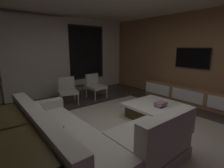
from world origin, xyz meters
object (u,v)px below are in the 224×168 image
at_px(book_stack_on_coffee_table, 160,104).
at_px(console_table_behind_couch, 16,152).
at_px(mounted_tv, 192,58).
at_px(media_console, 192,96).
at_px(side_stool, 80,88).
at_px(sectional_couch, 86,140).
at_px(accent_chair_by_curtain, 67,89).
at_px(coffee_table, 155,111).
at_px(accent_chair_near_window, 95,85).

relative_size(book_stack_on_coffee_table, console_table_behind_couch, 0.13).
bearing_deg(mounted_tv, media_console, -132.46).
bearing_deg(side_stool, sectional_couch, -116.67).
distance_m(book_stack_on_coffee_table, media_console, 1.78).
bearing_deg(media_console, book_stack_on_coffee_table, -175.21).
bearing_deg(console_table_behind_couch, mounted_tv, 3.58).
xyz_separation_m(sectional_couch, accent_chair_by_curtain, (0.93, 2.67, 0.14)).
relative_size(coffee_table, mounted_tv, 1.12).
distance_m(side_stool, console_table_behind_couch, 3.48).
height_order(media_console, console_table_behind_couch, console_table_behind_couch).
xyz_separation_m(coffee_table, console_table_behind_couch, (-2.95, -0.14, 0.22)).
bearing_deg(accent_chair_by_curtain, coffee_table, -65.25).
height_order(sectional_couch, coffee_table, sectional_couch).
distance_m(accent_chair_by_curtain, mounted_tv, 3.85).
bearing_deg(media_console, accent_chair_near_window, 127.60).
distance_m(coffee_table, book_stack_on_coffee_table, 0.30).
height_order(book_stack_on_coffee_table, console_table_behind_couch, console_table_behind_couch).
relative_size(book_stack_on_coffee_table, side_stool, 0.60).
xyz_separation_m(coffee_table, side_stool, (-0.66, 2.48, 0.19)).
xyz_separation_m(side_stool, console_table_behind_couch, (-2.29, -2.61, 0.04)).
bearing_deg(accent_chair_by_curtain, media_console, -40.77).
height_order(coffee_table, accent_chair_near_window, accent_chair_near_window).
bearing_deg(console_table_behind_couch, media_console, 1.30).
xyz_separation_m(book_stack_on_coffee_table, mounted_tv, (1.95, 0.35, 0.93)).
xyz_separation_m(accent_chair_near_window, mounted_tv, (2.04, -2.21, 0.92)).
distance_m(book_stack_on_coffee_table, mounted_tv, 2.19).
height_order(coffee_table, book_stack_on_coffee_table, book_stack_on_coffee_table).
relative_size(accent_chair_by_curtain, console_table_behind_couch, 0.37).
distance_m(accent_chair_near_window, accent_chair_by_curtain, 0.97).
bearing_deg(side_stool, accent_chair_near_window, -11.01).
bearing_deg(media_console, console_table_behind_couch, -178.70).
height_order(coffee_table, mounted_tv, mounted_tv).
xyz_separation_m(accent_chair_by_curtain, mounted_tv, (3.00, -2.23, 0.92)).
bearing_deg(book_stack_on_coffee_table, side_stool, 102.74).
height_order(book_stack_on_coffee_table, media_console, media_console).
bearing_deg(coffee_table, console_table_behind_couch, -177.31).
height_order(side_stool, mounted_tv, mounted_tv).
distance_m(sectional_couch, media_console, 3.76).
xyz_separation_m(book_stack_on_coffee_table, side_stool, (-0.60, 2.66, -0.04)).
xyz_separation_m(accent_chair_near_window, accent_chair_by_curtain, (-0.97, 0.02, 0.00)).
xyz_separation_m(accent_chair_by_curtain, media_console, (2.82, -2.43, -0.18)).
xyz_separation_m(coffee_table, media_console, (1.72, -0.03, 0.06)).
bearing_deg(book_stack_on_coffee_table, coffee_table, 73.13).
bearing_deg(media_console, sectional_couch, -176.44).
relative_size(sectional_couch, console_table_behind_couch, 1.19).
distance_m(accent_chair_near_window, console_table_behind_couch, 3.77).
xyz_separation_m(book_stack_on_coffee_table, console_table_behind_couch, (-2.89, 0.04, -0.00)).
height_order(accent_chair_near_window, media_console, accent_chair_near_window).
relative_size(accent_chair_by_curtain, mounted_tv, 0.75).
bearing_deg(book_stack_on_coffee_table, accent_chair_by_curtain, 112.16).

